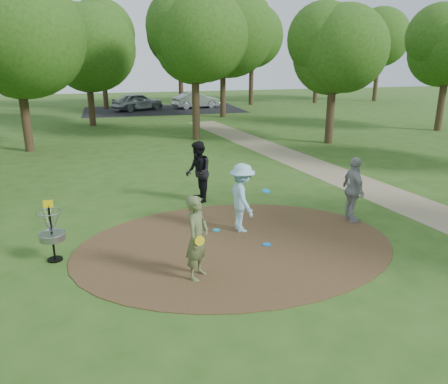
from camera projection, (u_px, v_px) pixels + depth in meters
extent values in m
plane|color=#2D5119|center=(236.00, 245.00, 11.46)|extent=(100.00, 100.00, 0.00)
cylinder|color=#47301C|center=(236.00, 245.00, 11.45)|extent=(8.40, 8.40, 0.02)
cube|color=#8C7A5B|center=(402.00, 201.00, 14.90)|extent=(7.55, 39.89, 0.01)
cube|color=black|center=(164.00, 110.00, 39.59)|extent=(14.00, 8.00, 0.01)
imported|color=#5C673C|center=(197.00, 238.00, 9.52)|extent=(0.79, 0.84, 1.93)
cylinder|color=yellow|center=(200.00, 241.00, 9.23)|extent=(0.22, 0.07, 0.22)
imported|color=#9CD5E9|center=(242.00, 198.00, 12.12)|extent=(0.78, 1.29, 1.95)
cylinder|color=#0C90D4|center=(266.00, 191.00, 12.20)|extent=(0.28, 0.28, 0.08)
imported|color=black|center=(198.00, 172.00, 14.56)|extent=(0.79, 1.01, 2.07)
cylinder|color=blue|center=(206.00, 174.00, 14.71)|extent=(0.23, 0.13, 0.22)
imported|color=#9D9C9F|center=(353.00, 190.00, 12.82)|extent=(0.56, 1.18, 1.97)
cylinder|color=white|center=(351.00, 181.00, 12.69)|extent=(0.23, 0.09, 0.22)
cylinder|color=#1AB6D6|center=(216.00, 230.00, 12.36)|extent=(0.22, 0.22, 0.02)
cylinder|color=blue|center=(267.00, 244.00, 11.43)|extent=(0.22, 0.22, 0.02)
imported|color=#A2A5A9|center=(138.00, 102.00, 38.97)|extent=(4.84, 3.54, 1.53)
imported|color=#ADAFB5|center=(196.00, 100.00, 40.57)|extent=(4.55, 2.39, 1.43)
cylinder|color=black|center=(52.00, 234.00, 10.42)|extent=(0.05, 0.05, 1.35)
cylinder|color=black|center=(55.00, 259.00, 10.62)|extent=(0.36, 0.36, 0.04)
cylinder|color=gray|center=(52.00, 237.00, 10.44)|extent=(0.60, 0.60, 0.16)
torus|color=gray|center=(52.00, 234.00, 10.42)|extent=(0.63, 0.63, 0.03)
torus|color=gray|center=(49.00, 212.00, 10.25)|extent=(0.58, 0.58, 0.02)
cube|color=yellow|center=(48.00, 204.00, 10.19)|extent=(0.22, 0.02, 0.18)
cylinder|color=#332316|center=(25.00, 114.00, 22.06)|extent=(0.44, 0.44, 3.80)
sphere|color=#264712|center=(15.00, 41.00, 21.00)|extent=(5.88, 5.88, 5.88)
cylinder|color=#332316|center=(196.00, 103.00, 25.14)|extent=(0.44, 0.44, 4.18)
sphere|color=#264712|center=(195.00, 40.00, 24.10)|extent=(5.00, 5.00, 5.00)
cylinder|color=#332316|center=(330.00, 111.00, 24.18)|extent=(0.44, 0.44, 3.61)
sphere|color=#264712|center=(335.00, 53.00, 23.26)|extent=(4.59, 4.59, 4.59)
cylinder|color=#332316|center=(91.00, 101.00, 30.23)|extent=(0.44, 0.44, 3.42)
sphere|color=#264712|center=(86.00, 51.00, 29.24)|extent=(5.72, 5.72, 5.72)
cylinder|color=#332316|center=(223.00, 89.00, 34.39)|extent=(0.44, 0.44, 4.37)
sphere|color=#264712|center=(223.00, 34.00, 33.16)|extent=(6.90, 6.90, 6.90)
cylinder|color=#332316|center=(441.00, 101.00, 28.21)|extent=(0.44, 0.44, 3.80)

